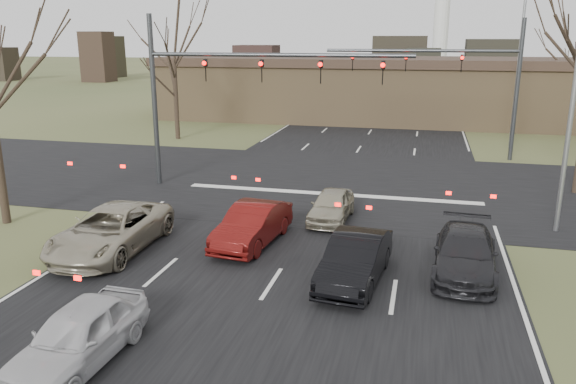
# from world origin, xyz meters

# --- Properties ---
(ground) EXTENTS (360.00, 360.00, 0.00)m
(ground) POSITION_xyz_m (0.00, 0.00, 0.00)
(ground) COLOR #414D29
(ground) RESTS_ON ground
(road_main) EXTENTS (14.00, 300.00, 0.02)m
(road_main) POSITION_xyz_m (0.00, 60.00, 0.01)
(road_main) COLOR black
(road_main) RESTS_ON ground
(road_cross) EXTENTS (200.00, 14.00, 0.02)m
(road_cross) POSITION_xyz_m (0.00, 15.00, 0.01)
(road_cross) COLOR black
(road_cross) RESTS_ON ground
(building) EXTENTS (42.40, 10.40, 5.30)m
(building) POSITION_xyz_m (2.00, 38.00, 2.67)
(building) COLOR olive
(building) RESTS_ON ground
(mast_arm_near) EXTENTS (12.12, 0.24, 8.00)m
(mast_arm_near) POSITION_xyz_m (-5.23, 13.00, 5.07)
(mast_arm_near) COLOR #383A3D
(mast_arm_near) RESTS_ON ground
(mast_arm_far) EXTENTS (11.12, 0.24, 8.00)m
(mast_arm_far) POSITION_xyz_m (6.18, 23.00, 5.02)
(mast_arm_far) COLOR #383A3D
(mast_arm_far) RESTS_ON ground
(streetlight_right_near) EXTENTS (2.34, 0.25, 10.00)m
(streetlight_right_near) POSITION_xyz_m (8.82, 10.00, 5.59)
(streetlight_right_near) COLOR gray
(streetlight_right_near) RESTS_ON ground
(streetlight_right_far) EXTENTS (2.34, 0.25, 10.00)m
(streetlight_right_far) POSITION_xyz_m (9.32, 27.00, 5.59)
(streetlight_right_far) COLOR gray
(streetlight_right_far) RESTS_ON ground
(tree_left_far) EXTENTS (5.70, 5.70, 9.50)m
(tree_left_far) POSITION_xyz_m (-13.00, 25.00, 7.34)
(tree_left_far) COLOR black
(tree_left_far) RESTS_ON ground
(car_silver_suv) EXTENTS (2.51, 5.34, 1.48)m
(car_silver_suv) POSITION_xyz_m (-5.90, 4.28, 0.74)
(car_silver_suv) COLOR #A89F87
(car_silver_suv) RESTS_ON ground
(car_white_sedan) EXTENTS (1.71, 3.97, 1.34)m
(car_white_sedan) POSITION_xyz_m (-3.00, -1.94, 0.67)
(car_white_sedan) COLOR #B9B8BB
(car_white_sedan) RESTS_ON ground
(car_black_hatch) EXTENTS (1.90, 4.36, 1.39)m
(car_black_hatch) POSITION_xyz_m (2.32, 3.78, 0.70)
(car_black_hatch) COLOR black
(car_black_hatch) RESTS_ON ground
(car_charcoal_sedan) EXTENTS (2.08, 4.58, 1.30)m
(car_charcoal_sedan) POSITION_xyz_m (5.47, 5.18, 0.65)
(car_charcoal_sedan) COLOR black
(car_charcoal_sedan) RESTS_ON ground
(car_red_ahead) EXTENTS (1.92, 4.36, 1.39)m
(car_red_ahead) POSITION_xyz_m (-1.53, 6.07, 0.70)
(car_red_ahead) COLOR #550E0C
(car_red_ahead) RESTS_ON ground
(car_silver_ahead) EXTENTS (1.57, 3.63, 1.22)m
(car_silver_ahead) POSITION_xyz_m (0.69, 9.28, 0.61)
(car_silver_ahead) COLOR #A39C84
(car_silver_ahead) RESTS_ON ground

